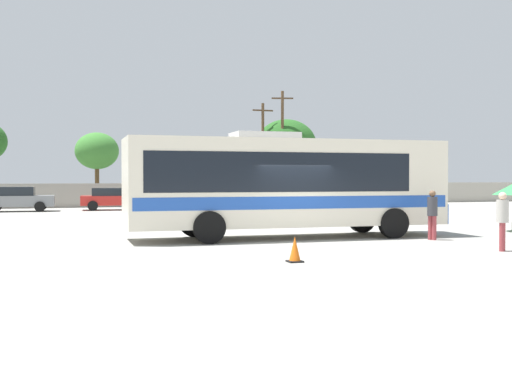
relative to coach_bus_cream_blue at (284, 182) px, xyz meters
name	(u,v)px	position (x,y,z in m)	size (l,w,h in m)	color
ground_plane	(215,221)	(-0.09, 8.90, -1.93)	(300.00, 300.00, 0.00)	gray
perimeter_wall	(156,195)	(-0.09, 25.67, -1.08)	(80.00, 0.30, 1.70)	#9E998C
coach_bus_cream_blue	(284,182)	(0.00, 0.00, 0.00)	(11.22, 3.02, 3.62)	silver
attendant_by_bus_door	(432,212)	(4.44, -2.27, -0.99)	(0.43, 0.43, 1.66)	#99383D
passenger_waiting_on_apron	(502,218)	(4.42, -5.70, -0.99)	(0.48, 0.48, 1.67)	#99383D
parked_car_second_grey	(17,198)	(-9.45, 21.37, -1.13)	(4.42, 2.17, 1.53)	slate
parked_car_third_red	(112,198)	(-3.68, 21.43, -1.17)	(4.16, 2.25, 1.43)	red
parked_car_rightmost_dark_blue	(224,197)	(3.95, 21.73, -1.16)	(4.10, 1.99, 1.45)	navy
utility_pole_near	(282,145)	(10.93, 28.55, 2.89)	(1.76, 0.62, 9.28)	#4C3823
utility_pole_far	(263,151)	(9.53, 29.48, 2.41)	(1.80, 0.24, 8.32)	#4C3823
roadside_tree_midleft	(97,151)	(-4.09, 28.06, 2.14)	(3.23, 3.23, 5.48)	brown
roadside_tree_midright	(286,145)	(11.95, 30.30, 2.97)	(5.21, 5.21, 7.13)	brown
traffic_cone_on_apron	(295,250)	(-2.04, -5.99, -1.62)	(0.36, 0.36, 0.64)	black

